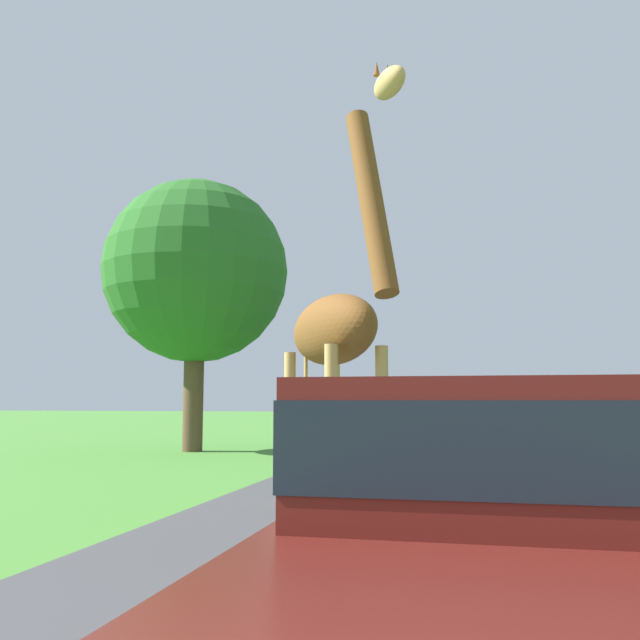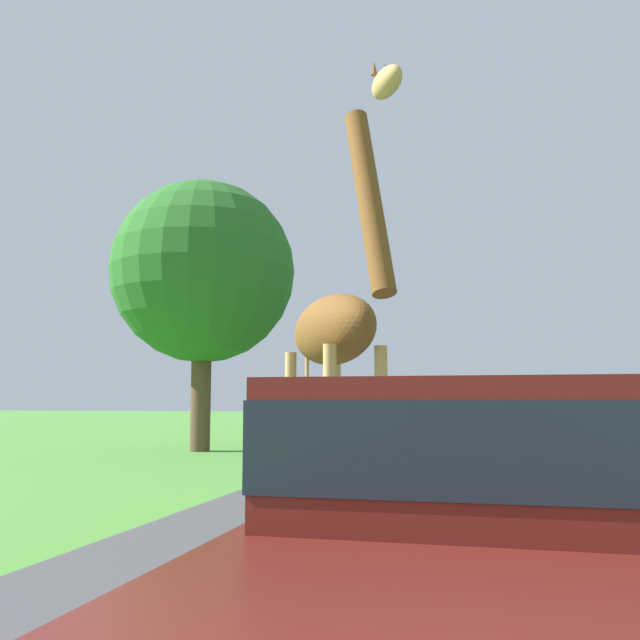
# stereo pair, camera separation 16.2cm
# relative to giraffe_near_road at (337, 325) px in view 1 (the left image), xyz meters

# --- Properties ---
(road) EXTENTS (7.24, 120.00, 0.00)m
(road) POSITION_rel_giraffe_near_road_xyz_m (1.80, 21.01, -2.22)
(road) COLOR #424244
(road) RESTS_ON ground
(giraffe_near_road) EXTENTS (2.02, 2.65, 4.96)m
(giraffe_near_road) POSITION_rel_giraffe_near_road_xyz_m (0.00, 0.00, 0.00)
(giraffe_near_road) COLOR tan
(giraffe_near_road) RESTS_ON ground
(car_lead_maroon) EXTENTS (1.74, 4.38, 1.39)m
(car_lead_maroon) POSITION_rel_giraffe_near_road_xyz_m (1.65, -4.60, -1.48)
(car_lead_maroon) COLOR #561914
(car_lead_maroon) RESTS_ON ground
(car_queue_right) EXTENTS (1.91, 4.04, 1.52)m
(car_queue_right) POSITION_rel_giraffe_near_road_xyz_m (1.30, 12.13, -1.42)
(car_queue_right) COLOR navy
(car_queue_right) RESTS_ON ground
(car_queue_left) EXTENTS (1.87, 4.27, 1.35)m
(car_queue_left) POSITION_rel_giraffe_near_road_xyz_m (-0.14, 7.09, -1.51)
(car_queue_left) COLOR maroon
(car_queue_left) RESTS_ON ground
(car_far_ahead) EXTENTS (1.83, 4.06, 1.40)m
(car_far_ahead) POSITION_rel_giraffe_near_road_xyz_m (-0.23, 17.96, -1.48)
(car_far_ahead) COLOR silver
(car_far_ahead) RESTS_ON ground
(tree_far_right) EXTENTS (4.87, 4.87, 7.16)m
(tree_far_right) POSITION_rel_giraffe_near_road_xyz_m (-5.53, 8.57, 2.49)
(tree_far_right) COLOR brown
(tree_far_right) RESTS_ON ground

